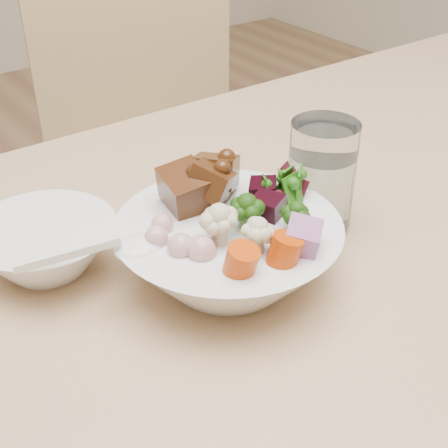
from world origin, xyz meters
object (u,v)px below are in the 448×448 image
object	(u,v)px
dining_table	(388,270)
water_glass	(321,181)
side_bowl	(45,247)
chair_far	(155,168)
food_bowl	(229,246)

from	to	relation	value
dining_table	water_glass	world-z (taller)	water_glass
water_glass	side_bowl	bearing A→B (deg)	158.84
chair_far	food_bowl	distance (m)	0.76
chair_far	food_bowl	bearing A→B (deg)	-98.79
dining_table	side_bowl	bearing A→B (deg)	157.32
chair_far	side_bowl	bearing A→B (deg)	-115.10
food_bowl	water_glass	size ratio (longest dim) A/B	1.76
food_bowl	water_glass	distance (m)	0.15
chair_far	dining_table	bearing A→B (deg)	-79.17
water_glass	side_bowl	distance (m)	0.32
chair_far	side_bowl	world-z (taller)	chair_far
side_bowl	dining_table	bearing A→B (deg)	-22.91
side_bowl	chair_far	bearing A→B (deg)	50.29
food_bowl	side_bowl	xyz separation A→B (m)	(-0.15, 0.13, -0.01)
water_glass	side_bowl	xyz separation A→B (m)	(-0.29, 0.11, -0.03)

